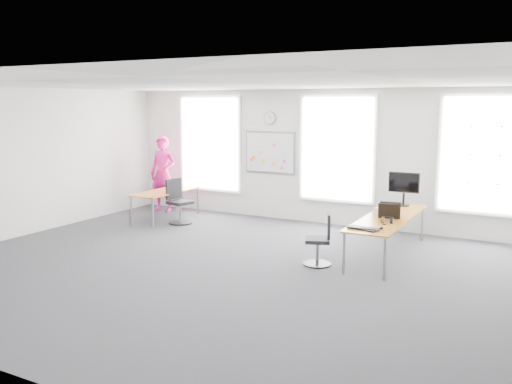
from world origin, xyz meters
The scene contains 22 objects.
floor centered at (0.00, 0.00, 0.00)m, with size 10.00×10.00×0.00m, color #27262B.
ceiling centered at (0.00, 0.00, 3.00)m, with size 10.00×10.00×0.00m, color white.
wall_back centered at (0.00, 4.00, 1.50)m, with size 10.00×10.00×0.00m, color white.
wall_front centered at (0.00, -4.00, 1.50)m, with size 10.00×10.00×0.00m, color white.
wall_left centered at (-5.00, 0.00, 1.50)m, with size 10.00×10.00×0.00m, color white.
window_left centered at (-3.00, 3.97, 1.70)m, with size 1.60×0.06×2.20m, color white.
window_mid centered at (0.30, 3.97, 1.70)m, with size 1.60×0.06×2.20m, color white.
window_right centered at (3.30, 3.97, 1.70)m, with size 1.60×0.06×2.20m, color white.
desk_right centered at (1.96, 2.05, 0.66)m, with size 0.77×2.89×0.70m.
desk_left centered at (-3.42, 2.68, 0.62)m, with size 0.74×1.84×0.67m.
chair_right centered at (1.13, 0.95, 0.39)m, with size 0.52×0.52×0.88m.
chair_left centered at (-2.90, 2.46, 0.44)m, with size 0.55×0.55×1.00m.
person centered at (-4.07, 3.43, 0.94)m, with size 0.69×0.45×1.89m, color #C91475.
whiteboard centered at (-1.35, 3.97, 1.55)m, with size 1.20×0.03×0.90m, color white.
wall_clock centered at (-1.35, 3.97, 2.35)m, with size 0.30×0.30×0.04m, color gray.
keyboard centered at (1.87, 0.89, 0.72)m, with size 0.50×0.18×0.02m, color black.
mouse centered at (2.12, 1.05, 0.72)m, with size 0.07×0.11×0.04m, color black.
lens_cap centered at (2.07, 1.39, 0.71)m, with size 0.06×0.06×0.01m, color black.
headphones centered at (2.09, 1.51, 0.76)m, with size 0.20×0.11×0.12m.
laptop_sleeve centered at (2.03, 1.88, 0.85)m, with size 0.37×0.25×0.29m.
paper_stack centered at (1.86, 2.22, 0.76)m, with size 0.33×0.25×0.11m, color beige.
monitor centered at (1.95, 3.23, 1.10)m, with size 0.59×0.24×0.66m.
Camera 1 is at (4.34, -7.29, 2.67)m, focal length 38.00 mm.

